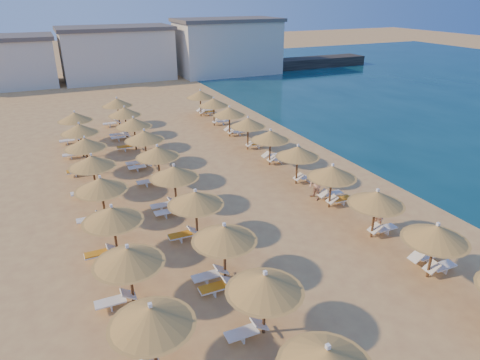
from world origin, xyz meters
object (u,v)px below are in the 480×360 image
parasol_row_west (174,173)px  jetty (283,64)px  parasol_row_east (298,152)px  beachgoer_a (379,213)px  beachgoer_b (316,185)px

parasol_row_west → jetty: bearing=53.1°
parasol_row_east → beachgoer_a: parasol_row_east is taller
beachgoer_b → beachgoer_a: bearing=10.7°
jetty → beachgoer_a: size_ratio=17.70×
jetty → parasol_row_east: (-22.28, -40.56, 1.44)m
jetty → parasol_row_east: parasol_row_east is taller
parasol_row_east → beachgoer_a: size_ratio=23.51×
beachgoer_b → jetty: bearing=147.5°
parasol_row_east → beachgoer_b: size_ratio=21.23×
parasol_row_west → beachgoer_b: (8.00, -2.46, -1.25)m
parasol_row_east → parasol_row_west: size_ratio=1.00×
parasol_row_east → beachgoer_a: bearing=-81.4°
parasol_row_east → parasol_row_west: bearing=180.0°
parasol_row_west → beachgoer_a: size_ratio=23.51×
parasol_row_west → beachgoer_a: 11.44m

